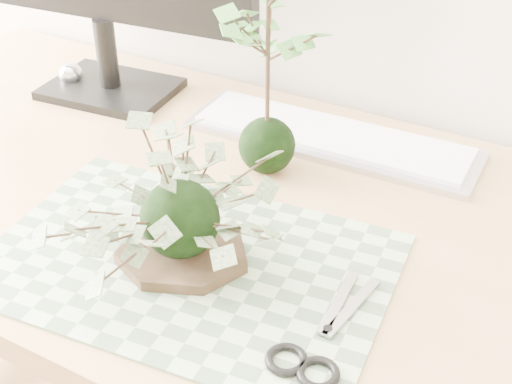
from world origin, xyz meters
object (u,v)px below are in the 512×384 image
ivy_kokedama (178,187)px  keyboard (331,138)px  maple_kokedama (268,11)px  desk (259,260)px

ivy_kokedama → keyboard: ivy_kokedama is taller
maple_kokedama → keyboard: bearing=67.9°
desk → ivy_kokedama: 0.25m
desk → maple_kokedama: size_ratio=4.51×
ivy_kokedama → maple_kokedama: size_ratio=0.82×
ivy_kokedama → desk: bearing=78.5°
keyboard → ivy_kokedama: bearing=-97.6°
maple_kokedama → ivy_kokedama: bearing=-86.8°
ivy_kokedama → keyboard: size_ratio=0.61×
maple_kokedama → keyboard: 0.27m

